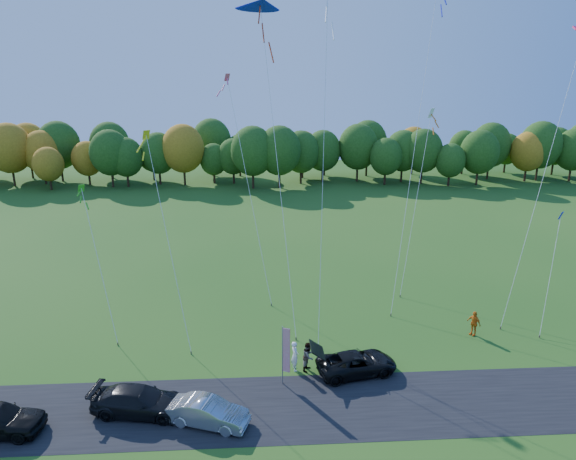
{
  "coord_description": "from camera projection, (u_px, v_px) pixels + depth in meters",
  "views": [
    {
      "loc": [
        -2.02,
        -27.72,
        17.2
      ],
      "look_at": [
        0.0,
        6.0,
        7.0
      ],
      "focal_mm": 32.0,
      "sensor_mm": 36.0,
      "label": 1
    }
  ],
  "objects": [
    {
      "name": "black_suv",
      "position": [
        357.0,
        363.0,
        30.72
      ],
      "size": [
        5.16,
        3.15,
        1.34
      ],
      "primitive_type": "imported",
      "rotation": [
        0.0,
        0.0,
        1.77
      ],
      "color": "black",
      "rests_on": "ground"
    },
    {
      "name": "person_east",
      "position": [
        474.0,
        323.0,
        35.22
      ],
      "size": [
        0.91,
        1.11,
        1.76
      ],
      "primitive_type": "imported",
      "rotation": [
        0.0,
        0.0,
        -1.02
      ],
      "color": "orange",
      "rests_on": "ground"
    },
    {
      "name": "asphalt_strip",
      "position": [
        299.0,
        407.0,
        27.75
      ],
      "size": [
        90.0,
        6.0,
        0.01
      ],
      "primitive_type": "cube",
      "color": "black",
      "rests_on": "ground"
    },
    {
      "name": "tree_line",
      "position": [
        270.0,
        185.0,
        84.13
      ],
      "size": [
        116.0,
        12.0,
        10.0
      ],
      "primitive_type": null,
      "color": "#1E4711",
      "rests_on": "ground"
    },
    {
      "name": "dark_truck_a",
      "position": [
        139.0,
        401.0,
        27.06
      ],
      "size": [
        5.28,
        2.82,
        1.46
      ],
      "primitive_type": "imported",
      "rotation": [
        0.0,
        0.0,
        1.41
      ],
      "color": "black",
      "rests_on": "ground"
    },
    {
      "name": "kite_diamond_pink",
      "position": [
        249.0,
        188.0,
        40.71
      ],
      "size": [
        3.78,
        7.59,
        17.65
      ],
      "color": "#4C3F33",
      "rests_on": "ground"
    },
    {
      "name": "kite_diamond_white",
      "position": [
        416.0,
        201.0,
        42.8
      ],
      "size": [
        4.42,
        7.53,
        14.94
      ],
      "color": "#4C3F33",
      "rests_on": "ground"
    },
    {
      "name": "ground",
      "position": [
        294.0,
        367.0,
        31.57
      ],
      "size": [
        160.0,
        160.0,
        0.0
      ],
      "primitive_type": "plane",
      "color": "#1E4E14"
    },
    {
      "name": "kite_parafoil_rainbow",
      "position": [
        544.0,
        176.0,
        36.49
      ],
      "size": [
        8.47,
        6.96,
        20.96
      ],
      "color": "#4C3F33",
      "rests_on": "ground"
    },
    {
      "name": "feather_flag",
      "position": [
        285.0,
        350.0,
        29.15
      ],
      "size": [
        0.46,
        0.24,
        3.69
      ],
      "color": "#999999",
      "rests_on": "ground"
    },
    {
      "name": "person_tailgate_a",
      "position": [
        295.0,
        356.0,
        31.01
      ],
      "size": [
        0.57,
        0.76,
        1.88
      ],
      "primitive_type": "imported",
      "rotation": [
        0.0,
        0.0,
        1.76
      ],
      "color": "white",
      "rests_on": "ground"
    },
    {
      "name": "kite_diamond_blue_low",
      "position": [
        551.0,
        273.0,
        36.3
      ],
      "size": [
        3.65,
        5.23,
        7.93
      ],
      "color": "#4C3F33",
      "rests_on": "ground"
    },
    {
      "name": "kite_delta_blue",
      "position": [
        276.0,
        154.0,
        36.06
      ],
      "size": [
        3.78,
        10.82,
        24.07
      ],
      "color": "#4C3F33",
      "rests_on": "ground"
    },
    {
      "name": "kite_diamond_green",
      "position": [
        99.0,
        263.0,
        34.95
      ],
      "size": [
        3.36,
        5.4,
        10.2
      ],
      "color": "#4C3F33",
      "rests_on": "ground"
    },
    {
      "name": "kite_delta_red",
      "position": [
        324.0,
        151.0,
        35.16
      ],
      "size": [
        2.75,
        10.59,
        24.55
      ],
      "color": "#4C3F33",
      "rests_on": "ground"
    },
    {
      "name": "kite_parafoil_orange",
      "position": [
        416.0,
        135.0,
        40.89
      ],
      "size": [
        7.8,
        13.5,
        25.65
      ],
      "color": "#4C3F33",
      "rests_on": "ground"
    },
    {
      "name": "person_tailgate_b",
      "position": [
        308.0,
        356.0,
        31.02
      ],
      "size": [
        0.99,
        1.08,
        1.8
      ],
      "primitive_type": "imported",
      "rotation": [
        0.0,
        0.0,
        1.14
      ],
      "color": "gray",
      "rests_on": "ground"
    },
    {
      "name": "kite_diamond_yellow",
      "position": [
        168.0,
        241.0,
        33.35
      ],
      "size": [
        3.38,
        5.57,
        14.08
      ],
      "color": "#4C3F33",
      "rests_on": "ground"
    },
    {
      "name": "silver_sedan",
      "position": [
        208.0,
        413.0,
        26.19
      ],
      "size": [
        4.43,
        2.72,
        1.38
      ],
      "primitive_type": "imported",
      "rotation": [
        0.0,
        0.0,
        1.25
      ],
      "color": "#ACADB1",
      "rests_on": "ground"
    }
  ]
}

